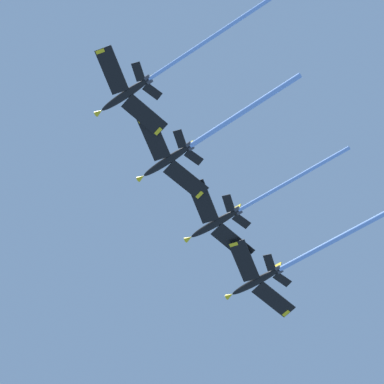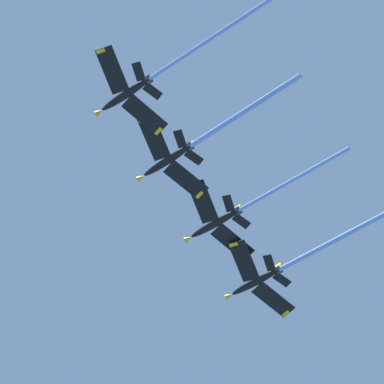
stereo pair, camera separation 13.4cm
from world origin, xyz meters
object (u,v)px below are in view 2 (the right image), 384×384
at_px(jet_inner_left, 194,144).
at_px(jet_centre, 233,214).
at_px(jet_inner_right, 289,264).
at_px(jet_far_left, 147,81).

height_order(jet_inner_left, jet_centre, jet_centre).
bearing_deg(jet_inner_right, jet_centre, -98.78).
xyz_separation_m(jet_inner_left, jet_centre, (-3.35, 16.20, 0.91)).
bearing_deg(jet_inner_right, jet_far_left, -87.29).
bearing_deg(jet_inner_left, jet_centre, 101.70).
height_order(jet_inner_left, jet_inner_right, jet_inner_left).
xyz_separation_m(jet_centre, jet_inner_right, (2.32, 15.00, -2.17)).
bearing_deg(jet_inner_left, jet_far_left, -85.66).
bearing_deg(jet_inner_right, jet_inner_left, -88.10).
bearing_deg(jet_far_left, jet_inner_right, 92.71).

